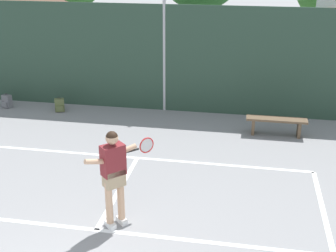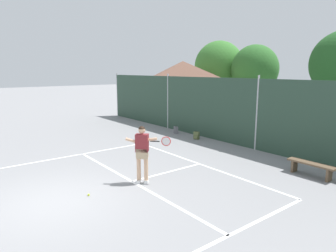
{
  "view_description": "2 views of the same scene",
  "coord_description": "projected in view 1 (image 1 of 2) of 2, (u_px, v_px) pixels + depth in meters",
  "views": [
    {
      "loc": [
        2.51,
        -4.09,
        4.79
      ],
      "look_at": [
        0.79,
        5.28,
        0.97
      ],
      "focal_mm": 48.7,
      "sensor_mm": 36.0,
      "label": 1
    },
    {
      "loc": [
        8.03,
        -2.25,
        3.58
      ],
      "look_at": [
        0.03,
        3.94,
        1.68
      ],
      "focal_mm": 32.0,
      "sensor_mm": 36.0,
      "label": 2
    }
  ],
  "objects": [
    {
      "name": "courtside_bench",
      "position": [
        276.0,
        123.0,
        12.14
      ],
      "size": [
        1.6,
        0.36,
        0.48
      ],
      "color": "brown",
      "rests_on": "ground"
    },
    {
      "name": "backpack_olive",
      "position": [
        60.0,
        105.0,
        13.94
      ],
      "size": [
        0.33,
        0.32,
        0.46
      ],
      "color": "#566038",
      "rests_on": "ground"
    },
    {
      "name": "backpack_grey",
      "position": [
        7.0,
        101.0,
        14.29
      ],
      "size": [
        0.32,
        0.31,
        0.46
      ],
      "color": "slate",
      "rests_on": "ground"
    },
    {
      "name": "basketball_hoop",
      "position": [
        328.0,
        33.0,
        13.57
      ],
      "size": [
        0.9,
        0.67,
        3.55
      ],
      "color": "#9E9EA3",
      "rests_on": "ground"
    },
    {
      "name": "chainlink_fence",
      "position": [
        164.0,
        59.0,
        13.56
      ],
      "size": [
        26.09,
        0.09,
        3.35
      ],
      "color": "#284233",
      "rests_on": "ground"
    },
    {
      "name": "tennis_player",
      "position": [
        114.0,
        171.0,
        7.94
      ],
      "size": [
        0.98,
        1.13,
        1.85
      ],
      "color": "silver",
      "rests_on": "ground"
    }
  ]
}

